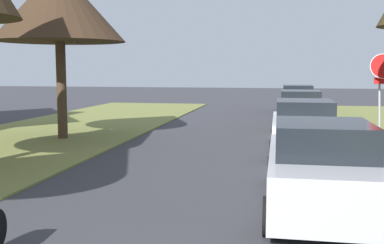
# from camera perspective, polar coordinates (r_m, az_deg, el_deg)

# --- Properties ---
(stop_sign_far) EXTENTS (0.81, 0.63, 2.93)m
(stop_sign_far) POSITION_cam_1_polar(r_m,az_deg,el_deg) (16.34, 21.82, 4.78)
(stop_sign_far) COLOR #9EA0A5
(stop_sign_far) RESTS_ON grass_verge_right
(street_tree_left_mid_b) EXTENTS (4.53, 4.53, 5.91)m
(street_tree_left_mid_b) POSITION_cam_1_polar(r_m,az_deg,el_deg) (17.46, -15.65, 13.34)
(street_tree_left_mid_b) COLOR #463525
(street_tree_left_mid_b) RESTS_ON grass_verge_left
(parked_sedan_silver) EXTENTS (1.98, 4.42, 1.57)m
(parked_sedan_silver) POSITION_cam_1_polar(r_m,az_deg,el_deg) (8.80, 15.21, -5.40)
(parked_sedan_silver) COLOR #BCBCC1
(parked_sedan_silver) RESTS_ON ground
(parked_sedan_white) EXTENTS (1.98, 4.42, 1.57)m
(parked_sedan_white) POSITION_cam_1_polar(r_m,az_deg,el_deg) (14.56, 13.23, -0.74)
(parked_sedan_white) COLOR white
(parked_sedan_white) RESTS_ON ground
(parked_sedan_tan) EXTENTS (1.98, 4.42, 1.57)m
(parked_sedan_tan) POSITION_cam_1_polar(r_m,az_deg,el_deg) (20.92, 12.79, 1.40)
(parked_sedan_tan) COLOR tan
(parked_sedan_tan) RESTS_ON ground
(parked_sedan_navy) EXTENTS (1.98, 4.42, 1.57)m
(parked_sedan_navy) POSITION_cam_1_polar(r_m,az_deg,el_deg) (27.77, 12.50, 2.60)
(parked_sedan_navy) COLOR navy
(parked_sedan_navy) RESTS_ON ground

